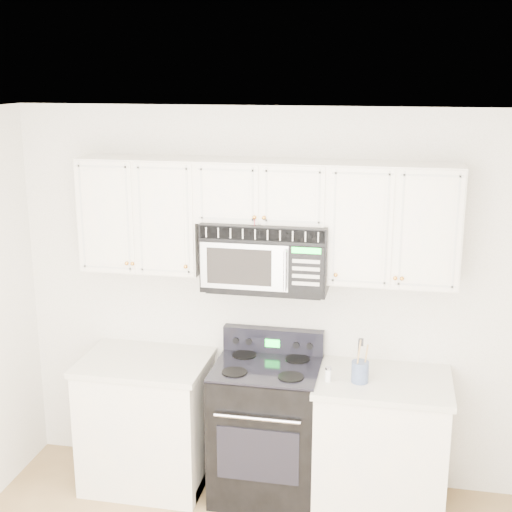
# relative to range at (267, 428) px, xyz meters

# --- Properties ---
(room) EXTENTS (3.51, 3.51, 2.61)m
(room) POSITION_rel_range_xyz_m (-0.04, -1.46, 0.82)
(room) COLOR #A18457
(room) RESTS_ON ground
(base_cabinet_left) EXTENTS (0.86, 0.65, 0.92)m
(base_cabinet_left) POSITION_rel_range_xyz_m (-0.84, -0.02, -0.06)
(base_cabinet_left) COLOR silver
(base_cabinet_left) RESTS_ON ground
(base_cabinet_right) EXTENTS (0.86, 0.65, 0.92)m
(base_cabinet_right) POSITION_rel_range_xyz_m (0.76, -0.02, -0.06)
(base_cabinet_right) COLOR silver
(base_cabinet_right) RESTS_ON ground
(range) EXTENTS (0.70, 0.64, 1.10)m
(range) POSITION_rel_range_xyz_m (0.00, 0.00, 0.00)
(range) COLOR black
(range) RESTS_ON ground
(upper_cabinets) EXTENTS (2.44, 0.37, 0.75)m
(upper_cabinets) POSITION_rel_range_xyz_m (-0.04, 0.13, 1.45)
(upper_cabinets) COLOR silver
(upper_cabinets) RESTS_ON ground
(microwave) EXTENTS (0.80, 0.45, 0.44)m
(microwave) POSITION_rel_range_xyz_m (-0.02, 0.09, 1.19)
(microwave) COLOR black
(microwave) RESTS_ON ground
(utensil_crock) EXTENTS (0.11, 0.11, 0.29)m
(utensil_crock) POSITION_rel_range_xyz_m (0.61, -0.10, 0.51)
(utensil_crock) COLOR slate
(utensil_crock) RESTS_ON base_cabinet_right
(shaker_salt) EXTENTS (0.04, 0.04, 0.10)m
(shaker_salt) POSITION_rel_range_xyz_m (0.42, -0.13, 0.48)
(shaker_salt) COLOR white
(shaker_salt) RESTS_ON base_cabinet_right
(shaker_pepper) EXTENTS (0.04, 0.04, 0.09)m
(shaker_pepper) POSITION_rel_range_xyz_m (0.62, 0.02, 0.48)
(shaker_pepper) COLOR white
(shaker_pepper) RESTS_ON base_cabinet_right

